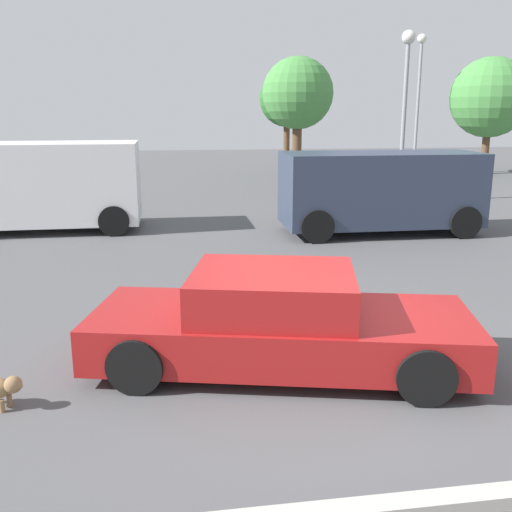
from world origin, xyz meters
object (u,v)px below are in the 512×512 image
(sedan_foreground, at_px, (279,323))
(van_white, at_px, (43,184))
(light_post_near, at_px, (419,81))
(light_post_mid, at_px, (406,85))
(suv_dark, at_px, (380,190))

(sedan_foreground, distance_m, van_white, 10.12)
(light_post_near, xyz_separation_m, light_post_mid, (-4.16, -8.38, -0.56))
(light_post_near, bearing_deg, light_post_mid, -116.37)
(light_post_mid, bearing_deg, suv_dark, -117.76)
(van_white, relative_size, light_post_near, 0.74)
(suv_dark, xyz_separation_m, light_post_mid, (2.49, 4.73, 2.72))
(sedan_foreground, bearing_deg, light_post_near, 76.15)
(suv_dark, bearing_deg, light_post_near, -116.44)
(van_white, bearing_deg, light_post_mid, -164.09)
(van_white, xyz_separation_m, light_post_near, (15.09, 11.48, 3.18))
(light_post_mid, bearing_deg, van_white, -164.18)
(sedan_foreground, height_order, light_post_mid, light_post_mid)
(suv_dark, relative_size, light_post_mid, 0.89)
(light_post_mid, bearing_deg, light_post_near, 63.63)
(van_white, relative_size, light_post_mid, 0.87)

